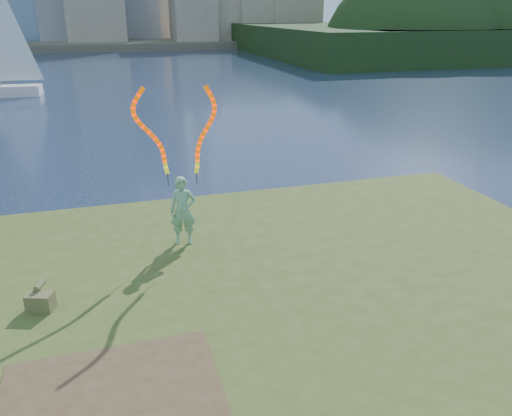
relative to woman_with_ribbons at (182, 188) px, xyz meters
name	(u,v)px	position (x,y,z in m)	size (l,w,h in m)	color
ground	(217,313)	(0.34, -2.03, -2.20)	(320.00, 320.00, 0.00)	#19263F
grassy_knoll	(246,368)	(0.34, -4.32, -1.87)	(20.00, 18.00, 0.80)	#3A4A1A
dirt_patch	(112,412)	(-1.86, -5.23, -1.39)	(3.20, 3.00, 0.02)	#47331E
far_shore	(110,41)	(0.34, 92.97, -1.60)	(320.00, 40.00, 1.20)	#484335
wooded_hill	(500,50)	(59.90, 57.93, -2.05)	(78.00, 50.00, 63.00)	black
woman_with_ribbons	(182,188)	(0.00, 0.00, 0.00)	(2.03, 0.59, 4.05)	#146C28
canvas_bag	(40,300)	(-3.07, -2.13, -1.22)	(0.55, 0.62, 0.45)	#494F27
sailboat	(2,75)	(-8.73, 31.10, -0.62)	(6.12, 2.25, 9.21)	silver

